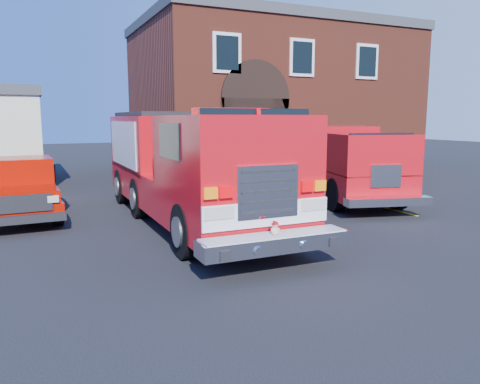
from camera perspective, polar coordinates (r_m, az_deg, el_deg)
name	(u,v)px	position (r m, az deg, el deg)	size (l,w,h in m)	color
ground	(221,234)	(12.58, -2.29, -5.08)	(100.00, 100.00, 0.00)	black
parking_stripe_near	(385,208)	(16.85, 17.25, -1.86)	(0.12, 3.00, 0.01)	yellow
parking_stripe_mid	(333,195)	(19.15, 11.28, -0.36)	(0.12, 3.00, 0.01)	yellow
parking_stripe_far	(294,185)	(21.62, 6.63, 0.80)	(0.12, 3.00, 0.01)	yellow
fire_station	(271,98)	(28.73, 3.77, 11.34)	(15.20, 10.20, 8.45)	maroon
fire_engine	(188,165)	(13.87, -6.35, 3.33)	(3.12, 10.68, 3.29)	black
pickup_truck	(20,189)	(16.11, -25.27, 0.37)	(2.25, 5.78, 1.87)	black
secondary_truck	(336,158)	(18.72, 11.65, 4.03)	(4.67, 8.87, 2.75)	black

